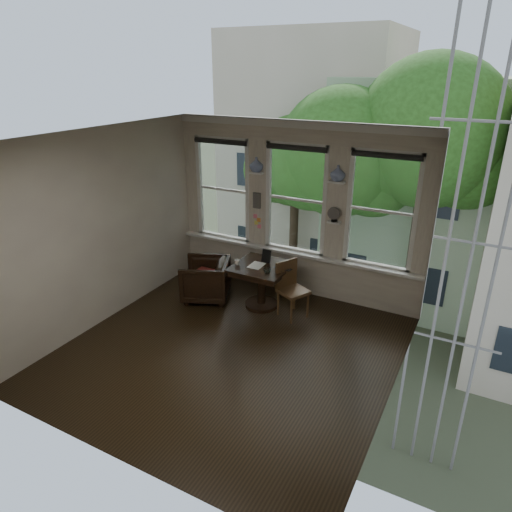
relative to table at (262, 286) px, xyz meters
The scene contains 25 objects.
ground 1.46m from the table, 80.92° to the right, with size 4.50×4.50×0.00m, color black.
ceiling 2.98m from the table, 80.92° to the right, with size 4.50×4.50×0.00m, color silver.
wall_back 1.43m from the table, 75.46° to the left, with size 4.50×4.50×0.00m, color beige.
wall_front 3.82m from the table, 86.50° to the right, with size 4.50×4.50×0.00m, color beige.
wall_left 2.70m from the table, 145.53° to the right, with size 4.50×4.50×0.00m, color beige.
wall_right 3.05m from the table, 29.38° to the right, with size 4.50×4.50×0.00m, color beige.
window_left 2.00m from the table, 145.05° to the left, with size 1.10×0.12×1.90m, color white, non-canonical shape.
window_center 1.59m from the table, 75.46° to the left, with size 1.10×0.12×1.90m, color white, non-canonical shape.
window_right 2.30m from the table, 27.16° to the left, with size 1.10×0.12×1.90m, color white, non-canonical shape.
shelf_left 1.95m from the table, 123.54° to the left, with size 0.26×0.16×0.03m, color white.
shelf_right 2.11m from the table, 38.66° to the left, with size 0.26×0.16×0.03m, color white.
intercom 1.54m from the table, 122.53° to the left, with size 0.14×0.06×0.28m, color #59544F.
sticky_notes 1.28m from the table, 122.36° to the left, with size 0.16×0.01×0.24m, color pink, non-canonical shape.
desk_fan 1.67m from the table, 37.91° to the left, with size 0.20×0.20×0.24m, color #59544F, non-canonical shape.
vase_left 2.07m from the table, 123.54° to the left, with size 0.24×0.24×0.25m, color silver.
vase_right 2.22m from the table, 38.66° to the left, with size 0.24×0.24×0.25m, color silver.
table is the anchor object (origin of this frame).
armchair_left 1.01m from the table, 167.96° to the right, with size 0.77×0.80×0.72m, color black.
cushion_red 1.01m from the table, 167.96° to the right, with size 0.45×0.45×0.06m, color maroon.
side_chair_right 0.62m from the table, ahead, with size 0.42×0.42×0.92m, color #4F351C, non-canonical shape.
laptop 0.54m from the table, ahead, with size 0.30×0.19×0.02m, color black.
mug 0.58m from the table, 156.63° to the right, with size 0.10×0.10×0.09m, color white.
drinking_glass 0.52m from the table, 46.43° to the right, with size 0.12×0.12×0.09m, color white.
tablet 0.51m from the table, 89.46° to the left, with size 0.16×0.02×0.22m, color black.
papers 0.39m from the table, 154.10° to the right, with size 0.22×0.30×0.00m, color silver.
Camera 1 is at (2.92, -4.73, 3.79)m, focal length 32.00 mm.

